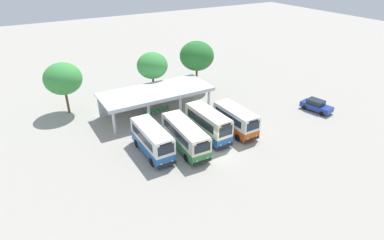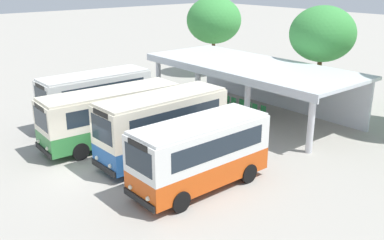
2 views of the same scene
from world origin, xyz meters
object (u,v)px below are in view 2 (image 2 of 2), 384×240
Objects in this scene: waiting_chair_second_from_end at (232,103)px; waiting_chair_fourth_seat at (248,106)px; city_bus_middle_cream at (163,124)px; city_bus_second_in_row at (112,114)px; waiting_chair_far_end_seat at (262,111)px; waiting_chair_middle_seat at (240,104)px; city_bus_fourth_amber at (200,152)px; waiting_chair_end_by_column at (226,100)px; waiting_chair_fifth_seat at (253,109)px; city_bus_nearest_orange at (96,96)px.

waiting_chair_second_from_end and waiting_chair_fourth_seat have the same top height.
city_bus_middle_cream is at bearing -66.74° from waiting_chair_second_from_end.
city_bus_middle_cream is (3.59, 0.85, 0.17)m from city_bus_second_in_row.
city_bus_second_in_row is 9.34× the size of waiting_chair_far_end_seat.
waiting_chair_far_end_seat is (1.98, -0.01, 0.00)m from waiting_chair_middle_seat.
city_bus_fourth_amber is at bearing -51.76° from waiting_chair_second_from_end.
waiting_chair_fourth_seat is at bearing 3.25° from waiting_chair_end_by_column.
waiting_chair_middle_seat is at bearing 10.61° from waiting_chair_second_from_end.
city_bus_second_in_row is 9.73m from waiting_chair_middle_seat.
city_bus_second_in_row is 9.80m from waiting_chair_fourth_seat.
city_bus_fourth_amber reaches higher than waiting_chair_middle_seat.
city_bus_middle_cream is 8.19× the size of waiting_chair_second_from_end.
city_bus_fourth_amber is (7.17, 0.24, 0.02)m from city_bus_second_in_row.
waiting_chair_fifth_seat is at bearing -170.41° from waiting_chair_far_end_seat.
waiting_chair_middle_seat and waiting_chair_fourth_seat have the same top height.
waiting_chair_fifth_seat and waiting_chair_far_end_seat have the same top height.
city_bus_fourth_amber is 7.61× the size of waiting_chair_second_from_end.
city_bus_fourth_amber is 7.61× the size of waiting_chair_far_end_seat.
city_bus_second_in_row is at bearing -100.90° from waiting_chair_fifth_seat.
city_bus_fourth_amber is (10.76, -0.67, -0.06)m from city_bus_nearest_orange.
waiting_chair_end_by_column is 1.00× the size of waiting_chair_far_end_seat.
city_bus_nearest_orange is 10.26m from waiting_chair_fifth_seat.
waiting_chair_second_from_end is (-3.73, 8.68, -1.35)m from city_bus_middle_cream.
city_bus_second_in_row is 9.34× the size of waiting_chair_fifth_seat.
waiting_chair_second_from_end is (-7.32, 9.28, -1.19)m from city_bus_fourth_amber.
waiting_chair_second_from_end and waiting_chair_middle_seat have the same top height.
waiting_chair_second_from_end is at bearing -177.52° from waiting_chair_far_end_seat.
city_bus_middle_cream is at bearing -78.58° from waiting_chair_fifth_seat.
city_bus_second_in_row is at bearing -178.08° from city_bus_fourth_amber.
waiting_chair_far_end_seat is (6.08, 8.73, -1.25)m from city_bus_nearest_orange.
waiting_chair_second_from_end is 2.64m from waiting_chair_far_end_seat.
waiting_chair_far_end_seat is at bearing 1.57° from waiting_chair_end_by_column.
waiting_chair_middle_seat is (-3.07, 8.80, -1.35)m from city_bus_middle_cream.
city_bus_middle_cream is at bearing -70.77° from waiting_chair_middle_seat.
waiting_chair_fifth_seat is at bearing 119.90° from city_bus_fourth_amber.
waiting_chair_fourth_seat is (1.18, 9.66, -1.17)m from city_bus_second_in_row.
waiting_chair_end_by_column is at bearing 177.94° from waiting_chair_second_from_end.
waiting_chair_fourth_seat is at bearing 168.56° from waiting_chair_fifth_seat.
city_bus_second_in_row is at bearing -14.21° from city_bus_nearest_orange.
waiting_chair_middle_seat is at bearing 109.23° from city_bus_middle_cream.
city_bus_fourth_amber is 7.61× the size of waiting_chair_fifth_seat.
city_bus_middle_cream is 8.96m from waiting_chair_fifth_seat.
waiting_chair_middle_seat is 1.98m from waiting_chair_far_end_seat.
waiting_chair_fifth_seat is at bearing -0.46° from waiting_chair_end_by_column.
waiting_chair_middle_seat is (4.10, 8.74, -1.25)m from city_bus_nearest_orange.
waiting_chair_second_from_end is at bearing -169.39° from waiting_chair_middle_seat.
waiting_chair_middle_seat is at bearing 125.29° from city_bus_fourth_amber.
waiting_chair_middle_seat is at bearing -178.91° from waiting_chair_fourth_seat.
waiting_chair_fourth_seat is (0.66, 0.01, 0.00)m from waiting_chair_middle_seat.
waiting_chair_second_from_end is at bearing 90.85° from city_bus_second_in_row.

